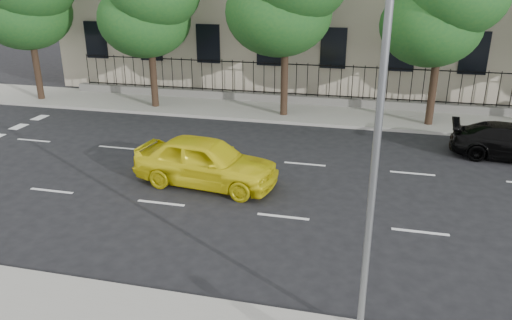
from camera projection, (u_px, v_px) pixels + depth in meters
The scene contains 6 objects.
ground at pixel (265, 260), 12.91m from camera, with size 120.00×120.00×0.00m, color black.
far_sidewalk at pixel (325, 114), 25.58m from camera, with size 60.00×4.00×0.15m, color gray.
lane_markings at pixel (295, 187), 17.21m from camera, with size 49.60×4.62×0.01m, color silver, non-canonical shape.
iron_fence at pixel (329, 96), 26.91m from camera, with size 30.00×0.50×2.20m.
street_light at pixel (382, 83), 8.90m from camera, with size 0.25×3.32×8.05m.
yellow_taxi at pixel (206, 161), 17.16m from camera, with size 2.02×5.01×1.71m, color yellow.
Camera 1 is at (2.39, -10.85, 7.07)m, focal length 35.00 mm.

